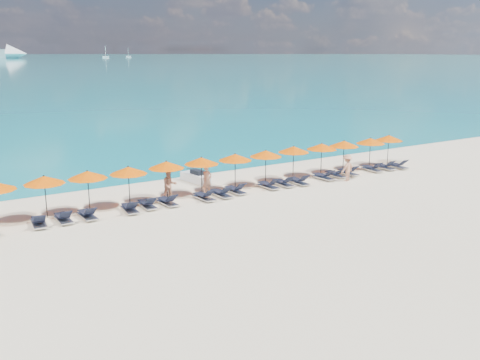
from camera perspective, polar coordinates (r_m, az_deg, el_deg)
ground at (r=28.62m, az=3.18°, el=-3.55°), size 1400.00×1400.00×0.00m
sailboat_near at (r=596.13m, az=-14.13°, el=12.65°), size 6.76×2.25×12.39m
sailboat_far at (r=624.73m, az=-11.82°, el=12.79°), size 5.69×1.90×10.44m
jetski at (r=35.28m, az=-4.75°, el=0.33°), size 1.21×2.42×0.83m
beachgoer_a at (r=32.07m, az=-3.54°, el=0.00°), size 0.72×0.55×1.79m
beachgoer_b at (r=31.05m, az=-7.53°, el=-0.55°), size 0.92×0.60×1.79m
beachgoer_c at (r=36.04m, az=11.35°, el=1.29°), size 1.25×0.80×1.78m
umbrella_2 at (r=29.08m, az=-20.17°, el=0.01°), size 2.10×2.10×2.28m
umbrella_3 at (r=29.55m, az=-15.96°, el=0.54°), size 2.10×2.10×2.28m
umbrella_4 at (r=30.09m, az=-11.83°, el=1.01°), size 2.10×2.10×2.28m
umbrella_5 at (r=31.14m, az=-7.86°, el=1.60°), size 2.10×2.10×2.28m
umbrella_6 at (r=32.08m, az=-4.13°, el=2.05°), size 2.10×2.10×2.28m
umbrella_7 at (r=33.07m, az=-0.52°, el=2.44°), size 2.10×2.10×2.28m
umbrella_8 at (r=34.29m, az=2.77°, el=2.83°), size 2.10×2.10×2.28m
umbrella_9 at (r=35.88m, az=5.74°, el=3.27°), size 2.10×2.10×2.28m
umbrella_10 at (r=37.20m, az=8.71°, el=3.55°), size 2.10×2.10×2.28m
umbrella_11 at (r=38.59m, az=11.04°, el=3.82°), size 2.10×2.10×2.28m
umbrella_12 at (r=40.23m, az=13.75°, el=4.08°), size 2.10×2.10×2.28m
umbrella_13 at (r=41.89m, az=15.60°, el=4.34°), size 2.10×2.10×2.28m
lounger_3 at (r=28.23m, az=-20.68°, el=-4.19°), size 0.77×1.75×0.66m
lounger_4 at (r=28.48m, az=-18.33°, el=-3.84°), size 0.64×1.71×0.66m
lounger_5 at (r=28.70m, az=-15.97°, el=-3.54°), size 0.69×1.72×0.66m
lounger_6 at (r=29.27m, az=-11.67°, el=-2.94°), size 0.78×1.75×0.66m
lounger_7 at (r=29.84m, az=-9.87°, el=-2.54°), size 0.66×1.71×0.66m
lounger_8 at (r=30.21m, az=-7.76°, el=-2.26°), size 0.74×1.74×0.66m
lounger_9 at (r=31.00m, az=-3.84°, el=-1.74°), size 0.77×1.75×0.66m
lounger_10 at (r=31.63m, az=-2.01°, el=-1.41°), size 0.68×1.72×0.66m
lounger_11 at (r=32.36m, az=-0.50°, el=-1.05°), size 0.72×1.73×0.66m
lounger_12 at (r=33.55m, az=3.03°, el=-0.53°), size 0.74×1.74×0.66m
lounger_13 at (r=34.20m, az=4.63°, el=-0.28°), size 0.64×1.71×0.66m
lounger_14 at (r=34.70m, az=6.30°, el=-0.12°), size 0.65×1.71×0.66m
lounger_15 at (r=36.24m, az=8.92°, el=0.40°), size 0.73×1.74×0.66m
lounger_16 at (r=37.09m, az=10.17°, el=0.66°), size 0.71×1.73×0.66m
lounger_17 at (r=37.85m, az=11.44°, el=0.86°), size 0.68×1.72×0.66m
lounger_18 at (r=39.39m, az=13.91°, el=1.23°), size 0.65×1.71×0.66m
lounger_19 at (r=40.23m, az=15.14°, el=1.41°), size 0.66×1.71×0.66m
lounger_20 at (r=40.87m, az=16.46°, el=1.51°), size 0.65×1.71×0.66m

